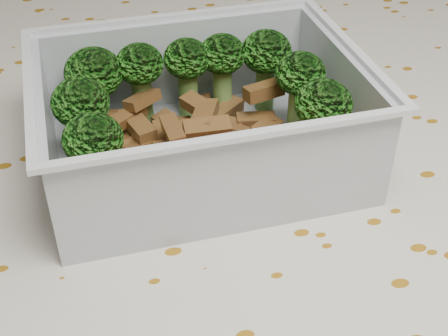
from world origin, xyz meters
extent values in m
cube|color=brown|center=(0.00, 0.00, 0.73)|extent=(1.40, 0.90, 0.04)
cube|color=beige|center=(0.00, 0.00, 0.75)|extent=(1.46, 0.96, 0.01)
cube|color=beige|center=(0.00, 0.48, 0.66)|extent=(1.46, 0.01, 0.18)
cube|color=silver|center=(0.00, 0.05, 0.76)|extent=(0.19, 0.15, 0.00)
cube|color=silver|center=(0.00, 0.12, 0.79)|extent=(0.19, 0.01, 0.06)
cube|color=silver|center=(0.00, -0.02, 0.79)|extent=(0.19, 0.01, 0.06)
cube|color=silver|center=(0.10, 0.05, 0.79)|extent=(0.01, 0.14, 0.06)
cube|color=silver|center=(-0.09, 0.05, 0.79)|extent=(0.01, 0.14, 0.06)
cube|color=silver|center=(0.00, 0.12, 0.82)|extent=(0.20, 0.01, 0.00)
cube|color=silver|center=(0.00, -0.03, 0.82)|extent=(0.20, 0.01, 0.00)
cube|color=silver|center=(0.10, 0.05, 0.82)|extent=(0.01, 0.14, 0.00)
cube|color=silver|center=(-0.09, 0.05, 0.82)|extent=(0.01, 0.14, 0.00)
cylinder|color=#608C3F|center=(-0.06, 0.10, 0.78)|extent=(0.01, 0.01, 0.03)
ellipsoid|color=#377F21|center=(-0.06, 0.10, 0.80)|extent=(0.04, 0.04, 0.03)
cylinder|color=#608C3F|center=(-0.03, 0.10, 0.78)|extent=(0.01, 0.01, 0.03)
ellipsoid|color=#377F21|center=(-0.03, 0.10, 0.81)|extent=(0.03, 0.03, 0.03)
cylinder|color=#608C3F|center=(0.01, 0.10, 0.78)|extent=(0.01, 0.01, 0.03)
ellipsoid|color=#377F21|center=(0.01, 0.10, 0.81)|extent=(0.03, 0.03, 0.03)
cylinder|color=#608C3F|center=(0.03, 0.10, 0.78)|extent=(0.01, 0.01, 0.03)
ellipsoid|color=#377F21|center=(0.03, 0.10, 0.81)|extent=(0.03, 0.03, 0.03)
cylinder|color=#608C3F|center=(0.06, 0.09, 0.78)|extent=(0.01, 0.01, 0.03)
ellipsoid|color=#377F21|center=(0.06, 0.09, 0.80)|extent=(0.03, 0.03, 0.03)
cylinder|color=#608C3F|center=(-0.07, 0.06, 0.78)|extent=(0.01, 0.01, 0.03)
ellipsoid|color=#377F21|center=(-0.07, 0.06, 0.80)|extent=(0.03, 0.03, 0.03)
cylinder|color=#608C3F|center=(0.07, 0.06, 0.78)|extent=(0.01, 0.01, 0.03)
ellipsoid|color=#377F21|center=(0.07, 0.06, 0.81)|extent=(0.03, 0.03, 0.03)
cylinder|color=#608C3F|center=(-0.06, 0.02, 0.78)|extent=(0.01, 0.01, 0.03)
ellipsoid|color=#377F21|center=(-0.06, 0.02, 0.81)|extent=(0.03, 0.03, 0.03)
cylinder|color=#608C3F|center=(0.07, 0.02, 0.78)|extent=(0.01, 0.01, 0.03)
ellipsoid|color=#377F21|center=(0.07, 0.02, 0.80)|extent=(0.03, 0.03, 0.03)
cube|color=brown|center=(0.01, 0.04, 0.79)|extent=(0.03, 0.01, 0.01)
cube|color=brown|center=(-0.04, 0.06, 0.77)|extent=(0.03, 0.03, 0.01)
cube|color=brown|center=(-0.03, 0.07, 0.78)|extent=(0.02, 0.04, 0.01)
cube|color=brown|center=(0.05, 0.07, 0.77)|extent=(0.03, 0.02, 0.01)
cube|color=brown|center=(-0.02, 0.06, 0.77)|extent=(0.03, 0.03, 0.01)
cube|color=brown|center=(-0.01, 0.04, 0.78)|extent=(0.04, 0.01, 0.01)
cube|color=brown|center=(0.00, 0.04, 0.77)|extent=(0.03, 0.01, 0.01)
cube|color=brown|center=(0.02, 0.06, 0.77)|extent=(0.03, 0.03, 0.01)
cube|color=brown|center=(-0.02, 0.04, 0.77)|extent=(0.03, 0.02, 0.01)
cube|color=brown|center=(0.02, 0.09, 0.77)|extent=(0.02, 0.03, 0.01)
cube|color=brown|center=(0.05, 0.06, 0.77)|extent=(0.03, 0.02, 0.01)
cube|color=brown|center=(-0.04, 0.07, 0.77)|extent=(0.02, 0.03, 0.01)
cube|color=brown|center=(-0.01, 0.07, 0.77)|extent=(0.03, 0.02, 0.01)
cube|color=brown|center=(0.05, 0.07, 0.79)|extent=(0.03, 0.02, 0.01)
cube|color=brown|center=(0.00, 0.04, 0.78)|extent=(0.02, 0.03, 0.01)
cube|color=brown|center=(0.01, 0.04, 0.77)|extent=(0.01, 0.02, 0.01)
cube|color=brown|center=(-0.03, 0.08, 0.79)|extent=(0.03, 0.02, 0.01)
cube|color=brown|center=(-0.01, 0.04, 0.78)|extent=(0.02, 0.03, 0.01)
cube|color=brown|center=(0.01, 0.05, 0.79)|extent=(0.02, 0.03, 0.01)
cube|color=brown|center=(0.01, 0.06, 0.79)|extent=(0.02, 0.03, 0.01)
cube|color=brown|center=(-0.05, 0.08, 0.77)|extent=(0.01, 0.02, 0.01)
cube|color=brown|center=(-0.02, 0.05, 0.77)|extent=(0.03, 0.02, 0.01)
cube|color=brown|center=(0.03, 0.06, 0.77)|extent=(0.02, 0.02, 0.01)
cube|color=brown|center=(-0.03, 0.06, 0.77)|extent=(0.04, 0.03, 0.01)
cube|color=brown|center=(-0.04, 0.08, 0.78)|extent=(0.03, 0.03, 0.01)
cube|color=brown|center=(-0.01, 0.08, 0.77)|extent=(0.03, 0.03, 0.01)
cube|color=brown|center=(0.00, 0.06, 0.77)|extent=(0.01, 0.02, 0.01)
cube|color=brown|center=(-0.02, 0.04, 0.79)|extent=(0.01, 0.03, 0.01)
cube|color=brown|center=(0.03, 0.08, 0.77)|extent=(0.03, 0.03, 0.01)
cylinder|color=#B44014|center=(0.01, 0.01, 0.77)|extent=(0.15, 0.03, 0.03)
sphere|color=#B44014|center=(0.08, 0.00, 0.77)|extent=(0.03, 0.03, 0.03)
sphere|color=#B44014|center=(-0.06, 0.01, 0.77)|extent=(0.03, 0.03, 0.03)
camera|label=1|loc=(-0.07, -0.27, 1.00)|focal=50.00mm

